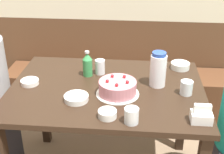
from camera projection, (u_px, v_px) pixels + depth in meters
name	position (u px, v px, depth m)	size (l,w,h in m)	color
bench_seat	(116.00, 95.00, 2.96)	(2.04, 0.38, 0.46)	#56331E
dining_table	(107.00, 101.00, 2.02)	(1.23, 0.89, 0.77)	black
birthday_cake	(118.00, 88.00, 1.88)	(0.26, 0.26, 0.11)	white
water_pitcher	(158.00, 70.00, 1.95)	(0.10, 0.10, 0.23)	white
soju_bottle	(87.00, 64.00, 2.09)	(0.06, 0.06, 0.18)	#388E4C
napkin_holder	(202.00, 116.00, 1.62)	(0.11, 0.08, 0.11)	white
bowl_soup_white	(76.00, 98.00, 1.83)	(0.14, 0.14, 0.03)	white
bowl_rice_small	(30.00, 82.00, 2.01)	(0.12, 0.12, 0.03)	white
bowl_side_dish	(180.00, 66.00, 2.22)	(0.13, 0.13, 0.04)	white
bowl_sauce_shallow	(107.00, 114.00, 1.67)	(0.10, 0.10, 0.04)	white
glass_water_tall	(100.00, 67.00, 2.13)	(0.07, 0.07, 0.10)	silver
glass_tumbler_short	(131.00, 116.00, 1.62)	(0.08, 0.08, 0.09)	silver
glass_shot_small	(186.00, 88.00, 1.88)	(0.08, 0.08, 0.09)	silver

